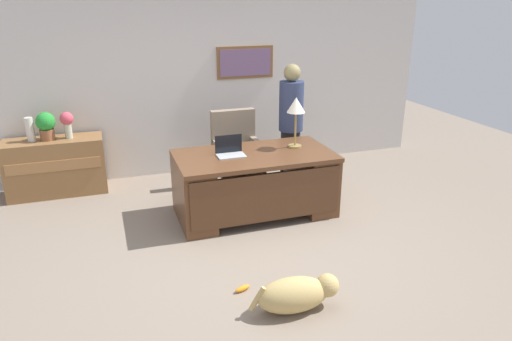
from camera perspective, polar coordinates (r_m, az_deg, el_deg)
The scene contains 13 objects.
ground_plane at distance 5.02m, azimuth 0.43°, elevation -9.27°, with size 12.00×12.00×0.00m, color gray.
back_wall at distance 6.97m, azimuth -6.62°, elevation 10.88°, with size 7.00×0.16×2.70m.
desk at distance 5.59m, azimuth -0.11°, elevation -1.39°, with size 1.84×0.98×0.76m.
credenza at distance 6.74m, azimuth -23.05°, elevation 0.45°, with size 1.24×0.50×0.75m.
armchair at distance 6.36m, azimuth -2.36°, elevation 1.94°, with size 0.60×0.59×1.06m.
person_standing at distance 6.30m, azimuth 4.23°, elevation 5.44°, with size 0.32×0.32×1.68m.
dog_lying at distance 4.07m, azimuth 4.98°, elevation -14.64°, with size 0.79×0.34×0.30m.
laptop at distance 5.43m, azimuth -3.18°, elevation 2.44°, with size 0.32×0.22×0.22m.
desk_lamp at distance 5.63m, azimuth 4.86°, elevation 7.53°, with size 0.22×0.22×0.61m.
vase_with_flowers at distance 6.57m, azimuth -21.91°, elevation 5.50°, with size 0.17×0.17×0.35m.
vase_empty at distance 6.63m, azimuth -25.70°, elevation 4.50°, with size 0.10×0.10×0.31m, color silver.
potted_plant at distance 6.59m, azimuth -24.09°, elevation 5.07°, with size 0.24×0.24×0.36m.
dog_toy_bone at distance 4.35m, azimuth -1.63°, elevation -14.09°, with size 0.15×0.05×0.05m, color orange.
Camera 1 is at (-1.43, -4.13, 2.48)m, focal length 33.03 mm.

